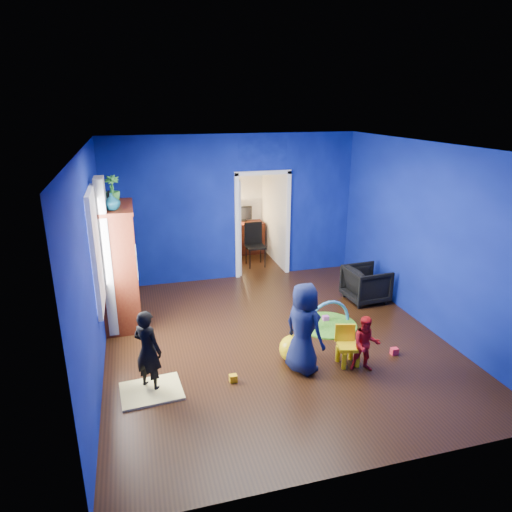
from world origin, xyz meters
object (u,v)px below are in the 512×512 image
object	(u,v)px
armchair	(366,284)
kid_chair	(348,348)
hopper_ball	(293,349)
play_mat	(328,325)
study_desk	(245,238)
toddler_red	(366,344)
folding_chair	(255,246)
crt_tv	(122,263)
child_navy	(304,328)
vase	(112,201)
tv_armoire	(119,266)
child_black	(148,350)

from	to	relation	value
armchair	kid_chair	world-z (taller)	armchair
hopper_ball	play_mat	xyz separation A→B (m)	(0.91, 0.85, -0.18)
play_mat	study_desk	size ratio (longest dim) A/B	1.07
toddler_red	kid_chair	bearing A→B (deg)	143.52
folding_chair	crt_tv	bearing A→B (deg)	-143.69
play_mat	folding_chair	size ratio (longest dim) A/B	1.02
child_navy	kid_chair	xyz separation A→B (m)	(0.66, -0.02, -0.38)
child_navy	hopper_ball	size ratio (longest dim) A/B	3.27
vase	kid_chair	world-z (taller)	vase
child_navy	tv_armoire	distance (m)	3.20
child_navy	folding_chair	xyz separation A→B (m)	(0.49, 4.20, -0.17)
child_black	child_navy	distance (m)	2.02
child_navy	study_desk	xyz separation A→B (m)	(0.49, 5.16, -0.26)
crt_tv	hopper_ball	xyz separation A→B (m)	(2.24, -1.91, -0.83)
toddler_red	folding_chair	xyz separation A→B (m)	(-0.32, 4.42, 0.07)
toddler_red	folding_chair	distance (m)	4.44
play_mat	study_desk	xyz separation A→B (m)	(-0.37, 4.06, 0.36)
tv_armoire	vase	bearing A→B (deg)	-90.00
folding_chair	vase	bearing A→B (deg)	-140.28
child_navy	study_desk	size ratio (longest dim) A/B	1.43
crt_tv	hopper_ball	distance (m)	3.06
child_black	crt_tv	size ratio (longest dim) A/B	1.54
child_black	kid_chair	xyz separation A→B (m)	(2.67, -0.15, -0.29)
toddler_red	folding_chair	size ratio (longest dim) A/B	0.85
tv_armoire	crt_tv	world-z (taller)	tv_armoire
kid_chair	folding_chair	distance (m)	4.23
armchair	play_mat	xyz separation A→B (m)	(-1.07, -0.75, -0.31)
vase	play_mat	bearing A→B (deg)	-13.33
study_desk	tv_armoire	bearing A→B (deg)	-133.20
toddler_red	child_black	bearing A→B (deg)	-170.50
tv_armoire	study_desk	bearing A→B (deg)	46.80
hopper_ball	tv_armoire	bearing A→B (deg)	140.10
hopper_ball	kid_chair	distance (m)	0.76
child_black	hopper_ball	world-z (taller)	child_black
kid_chair	folding_chair	size ratio (longest dim) A/B	0.54
child_black	tv_armoire	size ratio (longest dim) A/B	0.55
kid_chair	armchair	bearing A→B (deg)	70.25
vase	crt_tv	bearing A→B (deg)	82.41
crt_tv	study_desk	size ratio (longest dim) A/B	0.80
hopper_ball	study_desk	distance (m)	4.94
play_mat	toddler_red	bearing A→B (deg)	-92.32
kid_chair	toddler_red	bearing A→B (deg)	-38.56
hopper_ball	crt_tv	bearing A→B (deg)	139.60
child_black	crt_tv	world-z (taller)	crt_tv
play_mat	armchair	bearing A→B (deg)	34.80
child_navy	hopper_ball	xyz separation A→B (m)	(-0.05, 0.25, -0.44)
armchair	kid_chair	size ratio (longest dim) A/B	1.42
vase	hopper_ball	bearing A→B (deg)	-35.17
kid_chair	play_mat	distance (m)	1.17
armchair	child_navy	bearing A→B (deg)	130.12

